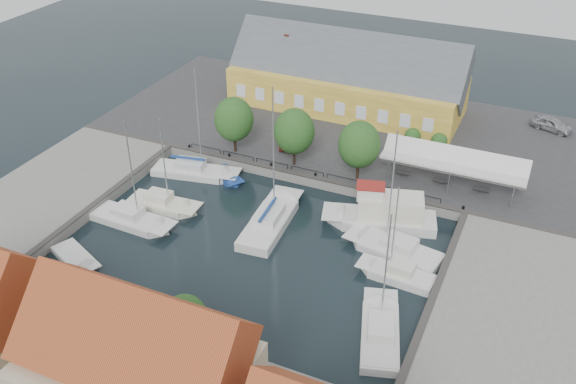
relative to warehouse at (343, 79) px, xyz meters
The scene contains 21 objects.
ground 28.82m from the warehouse, 84.77° to the right, with size 140.00×140.00×0.00m, color black.
north_quay 7.13m from the warehouse, 64.14° to the right, with size 56.00×26.00×1.00m, color #2D2D30.
west_quay 36.24m from the warehouse, 122.58° to the right, with size 12.00×24.00×1.00m, color slate.
east_quay 39.27m from the warehouse, 50.98° to the right, with size 12.00×24.00×1.00m, color slate.
quay_edge_fittings 23.99m from the warehouse, 83.67° to the right, with size 56.00×24.72×0.40m.
warehouse is the anchor object (origin of this frame).
tent_canopy 21.63m from the warehouse, 39.86° to the right, with size 14.00×4.00×2.83m.
quay_trees 16.37m from the warehouse, 87.91° to the right, with size 18.20×4.20×6.30m.
car_silver 24.91m from the warehouse, ahead, with size 1.87×4.65×1.58m, color #A0A2A7.
car_red 12.95m from the warehouse, 99.33° to the right, with size 1.53×4.40×1.45m, color maroon.
center_sailboat 26.62m from the warehouse, 84.52° to the right, with size 3.90×10.61×14.05m.
trawler 25.17m from the warehouse, 60.97° to the right, with size 10.96×5.94×5.00m.
east_boat_a 29.61m from the warehouse, 60.75° to the right, with size 9.12×4.39×12.39m.
east_boat_b 33.00m from the warehouse, 61.79° to the right, with size 6.75×2.62×9.28m.
east_boat_c 39.50m from the warehouse, 65.75° to the right, with size 5.03×8.91×10.98m.
west_boat_a 23.24m from the warehouse, 112.80° to the right, with size 9.72×4.38×12.39m.
west_boat_b 29.32m from the warehouse, 106.68° to the right, with size 7.56×2.95×10.25m.
west_boat_c 32.87m from the warehouse, 106.85° to the right, with size 8.56×3.03×11.38m.
launch_sw 39.53m from the warehouse, 105.60° to the right, with size 5.90×4.14×0.98m.
launch_nw 21.42m from the warehouse, 104.66° to the right, with size 4.70×3.96×0.88m.
townhouses 51.81m from the warehouse, 84.99° to the right, with size 36.30×8.50×12.00m.
Camera 1 is at (21.54, -41.93, 34.42)m, focal length 40.00 mm.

